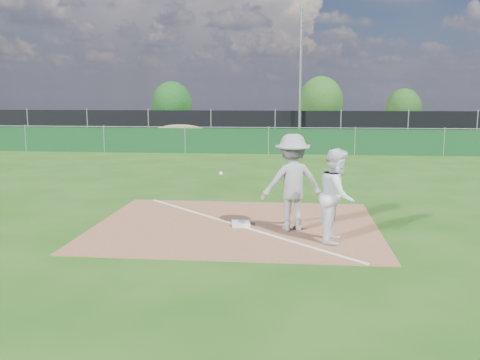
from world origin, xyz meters
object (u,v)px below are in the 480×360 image
object	(u,v)px
first_base	(241,224)
tree_left	(172,105)
car_right	(329,125)
car_left	(184,124)
light_pole	(300,74)
tree_right	(404,109)
car_mid	(263,123)
play_at_first	(292,182)
runner	(337,196)
tree_mid	(321,102)

from	to	relation	value
first_base	tree_left	size ratio (longest dim) A/B	0.10
car_right	car_left	bearing A→B (deg)	88.64
light_pole	car_right	xyz separation A→B (m)	(2.07, 4.26, -3.30)
tree_right	first_base	bearing A→B (deg)	-106.50
first_base	tree_right	world-z (taller)	tree_right
car_left	car_mid	distance (m)	5.62
light_pole	tree_right	distance (m)	13.86
first_base	play_at_first	bearing A→B (deg)	-12.59
light_pole	tree_left	world-z (taller)	light_pole
runner	car_mid	xyz separation A→B (m)	(-3.06, 27.26, -0.07)
light_pole	first_base	size ratio (longest dim) A/B	21.05
car_mid	tree_left	bearing A→B (deg)	44.93
light_pole	play_at_first	size ratio (longest dim) A/B	3.59
runner	first_base	bearing A→B (deg)	72.91
runner	tree_mid	world-z (taller)	tree_mid
first_base	runner	size ratio (longest dim) A/B	0.21
light_pole	car_right	size ratio (longest dim) A/B	1.69
runner	tree_mid	bearing A→B (deg)	7.72
car_mid	car_right	world-z (taller)	car_mid
play_at_first	tree_right	world-z (taller)	tree_right
car_left	car_right	bearing A→B (deg)	-88.84
first_base	car_right	size ratio (longest dim) A/B	0.08
light_pole	runner	bearing A→B (deg)	-88.62
first_base	tree_mid	xyz separation A→B (m)	(3.19, 33.40, 2.13)
first_base	car_left	distance (m)	27.26
first_base	tree_right	distance (m)	34.06
car_left	car_mid	xyz separation A→B (m)	(5.61, -0.13, 0.10)
first_base	tree_left	bearing A→B (deg)	105.58
tree_left	tree_right	world-z (taller)	tree_left
tree_mid	car_mid	bearing A→B (deg)	-121.20
runner	car_left	bearing A→B (deg)	27.37
runner	car_right	world-z (taller)	runner
car_mid	light_pole	bearing A→B (deg)	-162.34
car_right	tree_left	distance (m)	13.40
car_right	light_pole	bearing A→B (deg)	154.96
light_pole	tree_right	world-z (taller)	light_pole
car_right	tree_left	xyz separation A→B (m)	(-12.22, 5.37, 1.27)
car_left	play_at_first	bearing A→B (deg)	-160.23
first_base	car_mid	xyz separation A→B (m)	(-1.12, 26.28, 0.77)
first_base	car_left	world-z (taller)	car_left
tree_right	tree_left	bearing A→B (deg)	-176.14
car_right	tree_right	bearing A→B (deg)	-42.23
runner	car_right	size ratio (longest dim) A/B	0.38
first_base	car_left	size ratio (longest dim) A/B	0.09
tree_mid	light_pole	bearing A→B (deg)	-98.76
light_pole	tree_mid	xyz separation A→B (m)	(1.80, 11.65, -1.81)
tree_right	runner	bearing A→B (deg)	-102.95
light_pole	play_at_first	bearing A→B (deg)	-90.81
tree_left	tree_right	size ratio (longest dim) A/B	1.17
first_base	tree_right	xyz separation A→B (m)	(9.66, 32.62, 1.62)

